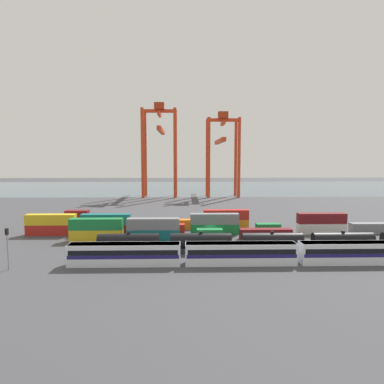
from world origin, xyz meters
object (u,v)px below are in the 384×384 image
(freight_tank_row, at_px, (272,242))
(gantry_crane_west, at_px, (160,140))
(shipping_container_19, at_px, (127,225))
(shipping_container_6, at_px, (51,230))
(signal_mast, at_px, (7,243))
(shipping_container_8, at_px, (106,229))
(passenger_train, at_px, (241,252))
(shipping_container_0, at_px, (96,235))
(shipping_container_17, at_px, (78,225))
(shipping_container_16, at_px, (374,228))
(shipping_container_11, at_px, (214,229))
(gantry_crane_central, at_px, (222,146))
(shipping_container_4, at_px, (210,234))
(shipping_container_14, at_px, (321,228))

(freight_tank_row, height_order, gantry_crane_west, gantry_crane_west)
(shipping_container_19, bearing_deg, shipping_container_6, -160.65)
(signal_mast, height_order, shipping_container_19, signal_mast)
(shipping_container_8, bearing_deg, shipping_container_6, 180.00)
(passenger_train, height_order, freight_tank_row, freight_tank_row)
(passenger_train, distance_m, shipping_container_6, 49.69)
(shipping_container_0, distance_m, shipping_container_17, 14.98)
(shipping_container_16, bearing_deg, shipping_container_17, 175.35)
(passenger_train, relative_size, shipping_container_11, 5.08)
(signal_mast, xyz_separation_m, shipping_container_0, (9.73, 20.55, -3.41))
(freight_tank_row, xyz_separation_m, gantry_crane_central, (1.40, 105.39, 23.14))
(shipping_container_16, height_order, gantry_crane_central, gantry_crane_central)
(freight_tank_row, height_order, shipping_container_4, freight_tank_row)
(signal_mast, bearing_deg, freight_tank_row, 11.83)
(freight_tank_row, height_order, shipping_container_16, freight_tank_row)
(shipping_container_0, xyz_separation_m, shipping_container_11, (27.96, 6.26, 0.00))
(signal_mast, relative_size, gantry_crane_west, 0.16)
(signal_mast, height_order, shipping_container_8, signal_mast)
(shipping_container_11, bearing_deg, shipping_container_6, 180.00)
(shipping_container_8, xyz_separation_m, shipping_container_19, (4.25, 6.26, 0.00))
(shipping_container_14, relative_size, shipping_container_19, 2.00)
(shipping_container_11, bearing_deg, shipping_container_0, -167.38)
(shipping_container_17, distance_m, gantry_crane_central, 98.16)
(shipping_container_16, xyz_separation_m, shipping_container_17, (-76.92, 6.26, 0.00))
(shipping_container_0, height_order, shipping_container_16, same)
(freight_tank_row, bearing_deg, shipping_container_14, 44.74)
(signal_mast, bearing_deg, shipping_container_6, 96.46)
(signal_mast, height_order, shipping_container_6, signal_mast)
(shipping_container_17, xyz_separation_m, gantry_crane_central, (47.80, 82.35, 23.87))
(passenger_train, relative_size, shipping_container_16, 5.08)
(freight_tank_row, relative_size, shipping_container_11, 5.81)
(shipping_container_17, bearing_deg, shipping_container_4, -19.95)
(shipping_container_11, height_order, shipping_container_16, same)
(shipping_container_8, xyz_separation_m, gantry_crane_west, (7.58, 87.74, 26.74))
(passenger_train, relative_size, shipping_container_4, 10.17)
(shipping_container_11, bearing_deg, freight_tank_row, -58.65)
(gantry_crane_central, bearing_deg, shipping_container_4, -97.99)
(signal_mast, relative_size, shipping_container_16, 0.60)
(shipping_container_14, relative_size, shipping_container_17, 2.00)
(gantry_crane_central, bearing_deg, signal_mast, -113.13)
(shipping_container_4, relative_size, shipping_container_14, 0.50)
(gantry_crane_west, bearing_deg, shipping_container_14, -61.96)
(shipping_container_0, distance_m, shipping_container_8, 6.31)
(passenger_train, bearing_deg, shipping_container_0, 149.00)
(signal_mast, distance_m, shipping_container_8, 29.01)
(gantry_crane_central, bearing_deg, shipping_container_14, -80.06)
(shipping_container_14, distance_m, gantry_crane_west, 102.94)
(passenger_train, distance_m, shipping_container_11, 24.68)
(passenger_train, bearing_deg, gantry_crane_central, 85.38)
(passenger_train, relative_size, gantry_crane_west, 1.34)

